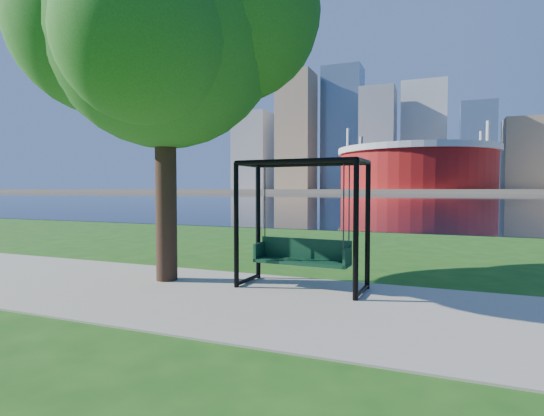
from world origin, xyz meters
The scene contains 8 objects.
ground centered at (0.00, 0.00, 0.00)m, with size 900.00×900.00×0.00m, color #1E5114.
path centered at (0.00, -0.50, 0.01)m, with size 120.00×4.00×0.03m, color #9E937F.
river centered at (0.00, 102.00, 0.01)m, with size 900.00×180.00×0.02m, color black.
far_bank centered at (0.00, 306.00, 1.00)m, with size 900.00×228.00×2.00m, color #937F60.
stadium centered at (-10.00, 235.00, 14.23)m, with size 83.00×83.00×32.00m.
skyline centered at (-4.27, 319.39, 35.89)m, with size 392.00×66.00×96.50m.
swing centered at (0.60, 0.63, 1.18)m, with size 2.44×1.15×2.45m.
park_tree centered at (-2.25, 0.30, 5.22)m, with size 6.06×5.47×7.52m.
Camera 1 is at (3.05, -7.01, 1.90)m, focal length 28.00 mm.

